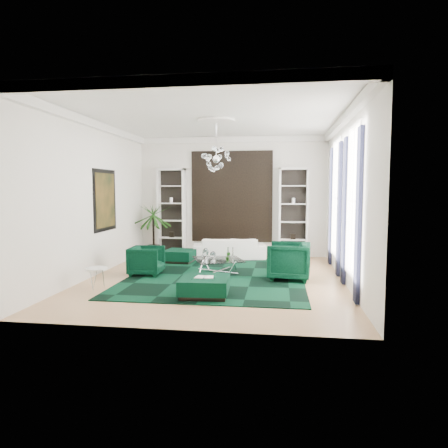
# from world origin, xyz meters

# --- Properties ---
(floor) EXTENTS (6.00, 7.00, 0.02)m
(floor) POSITION_xyz_m (0.00, 0.00, -0.01)
(floor) COLOR tan
(floor) RESTS_ON ground
(ceiling) EXTENTS (6.00, 7.00, 0.02)m
(ceiling) POSITION_xyz_m (0.00, 0.00, 3.81)
(ceiling) COLOR white
(ceiling) RESTS_ON ground
(wall_back) EXTENTS (6.00, 0.02, 3.80)m
(wall_back) POSITION_xyz_m (0.00, 3.51, 1.90)
(wall_back) COLOR silver
(wall_back) RESTS_ON ground
(wall_front) EXTENTS (6.00, 0.02, 3.80)m
(wall_front) POSITION_xyz_m (0.00, -3.51, 1.90)
(wall_front) COLOR silver
(wall_front) RESTS_ON ground
(wall_left) EXTENTS (0.02, 7.00, 3.80)m
(wall_left) POSITION_xyz_m (-3.01, 0.00, 1.90)
(wall_left) COLOR silver
(wall_left) RESTS_ON ground
(wall_right) EXTENTS (0.02, 7.00, 3.80)m
(wall_right) POSITION_xyz_m (3.01, 0.00, 1.90)
(wall_right) COLOR silver
(wall_right) RESTS_ON ground
(crown_molding) EXTENTS (6.00, 7.00, 0.18)m
(crown_molding) POSITION_xyz_m (0.00, 0.00, 3.70)
(crown_molding) COLOR white
(crown_molding) RESTS_ON ceiling
(ceiling_medallion) EXTENTS (0.90, 0.90, 0.05)m
(ceiling_medallion) POSITION_xyz_m (0.00, 0.30, 3.77)
(ceiling_medallion) COLOR white
(ceiling_medallion) RESTS_ON ceiling
(tapestry) EXTENTS (2.50, 0.06, 2.80)m
(tapestry) POSITION_xyz_m (0.00, 3.46, 1.90)
(tapestry) COLOR black
(tapestry) RESTS_ON wall_back
(shelving_left) EXTENTS (0.90, 0.38, 2.80)m
(shelving_left) POSITION_xyz_m (-1.95, 3.31, 1.40)
(shelving_left) COLOR white
(shelving_left) RESTS_ON floor
(shelving_right) EXTENTS (0.90, 0.38, 2.80)m
(shelving_right) POSITION_xyz_m (1.95, 3.31, 1.40)
(shelving_right) COLOR white
(shelving_right) RESTS_ON floor
(painting) EXTENTS (0.04, 1.30, 1.60)m
(painting) POSITION_xyz_m (-2.97, 0.60, 1.85)
(painting) COLOR black
(painting) RESTS_ON wall_left
(window_near) EXTENTS (0.03, 1.10, 2.90)m
(window_near) POSITION_xyz_m (2.99, -0.90, 1.90)
(window_near) COLOR white
(window_near) RESTS_ON wall_right
(curtain_near_a) EXTENTS (0.07, 0.30, 3.25)m
(curtain_near_a) POSITION_xyz_m (2.96, -1.68, 1.65)
(curtain_near_a) COLOR black
(curtain_near_a) RESTS_ON floor
(curtain_near_b) EXTENTS (0.07, 0.30, 3.25)m
(curtain_near_b) POSITION_xyz_m (2.96, -0.12, 1.65)
(curtain_near_b) COLOR black
(curtain_near_b) RESTS_ON floor
(window_far) EXTENTS (0.03, 1.10, 2.90)m
(window_far) POSITION_xyz_m (2.99, 1.50, 1.90)
(window_far) COLOR white
(window_far) RESTS_ON wall_right
(curtain_far_a) EXTENTS (0.07, 0.30, 3.25)m
(curtain_far_a) POSITION_xyz_m (2.96, 0.72, 1.65)
(curtain_far_a) COLOR black
(curtain_far_a) RESTS_ON floor
(curtain_far_b) EXTENTS (0.07, 0.30, 3.25)m
(curtain_far_b) POSITION_xyz_m (2.96, 2.28, 1.65)
(curtain_far_b) COLOR black
(curtain_far_b) RESTS_ON floor
(rug) EXTENTS (4.20, 5.00, 0.02)m
(rug) POSITION_xyz_m (0.00, 0.30, 0.01)
(rug) COLOR black
(rug) RESTS_ON floor
(sofa) EXTENTS (2.29, 1.19, 0.64)m
(sofa) POSITION_xyz_m (0.00, 2.85, 0.32)
(sofa) COLOR white
(sofa) RESTS_ON floor
(armchair_left) EXTENTS (0.83, 0.80, 0.72)m
(armchair_left) POSITION_xyz_m (-1.75, 0.20, 0.36)
(armchair_left) COLOR black
(armchair_left) RESTS_ON floor
(armchair_right) EXTENTS (1.06, 1.04, 0.88)m
(armchair_right) POSITION_xyz_m (1.75, 0.20, 0.44)
(armchair_right) COLOR black
(armchair_right) RESTS_ON floor
(coffee_table) EXTENTS (1.48, 1.48, 0.39)m
(coffee_table) POSITION_xyz_m (0.00, 0.55, 0.19)
(coffee_table) COLOR white
(coffee_table) RESTS_ON floor
(ottoman_side) EXTENTS (0.90, 0.90, 0.37)m
(ottoman_side) POSITION_xyz_m (-1.35, 2.00, 0.18)
(ottoman_side) COLOR black
(ottoman_side) RESTS_ON floor
(ottoman_front) EXTENTS (1.00, 1.00, 0.38)m
(ottoman_front) POSITION_xyz_m (0.05, -1.55, 0.19)
(ottoman_front) COLOR black
(ottoman_front) RESTS_ON floor
(book) EXTENTS (0.37, 0.25, 0.03)m
(book) POSITION_xyz_m (0.05, -1.55, 0.39)
(book) COLOR white
(book) RESTS_ON ottoman_front
(side_table) EXTENTS (0.51, 0.51, 0.45)m
(side_table) POSITION_xyz_m (-2.35, -1.30, 0.22)
(side_table) COLOR white
(side_table) RESTS_ON floor
(palm) EXTENTS (1.74, 1.74, 2.16)m
(palm) POSITION_xyz_m (-2.45, 2.95, 1.08)
(palm) COLOR #194711
(palm) RESTS_ON floor
(chandelier) EXTENTS (0.86, 0.86, 0.65)m
(chandelier) POSITION_xyz_m (0.00, 0.30, 2.85)
(chandelier) COLOR white
(chandelier) RESTS_ON ceiling
(table_plant) EXTENTS (0.15, 0.13, 0.22)m
(table_plant) POSITION_xyz_m (0.28, 0.31, 0.50)
(table_plant) COLOR #194711
(table_plant) RESTS_ON coffee_table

